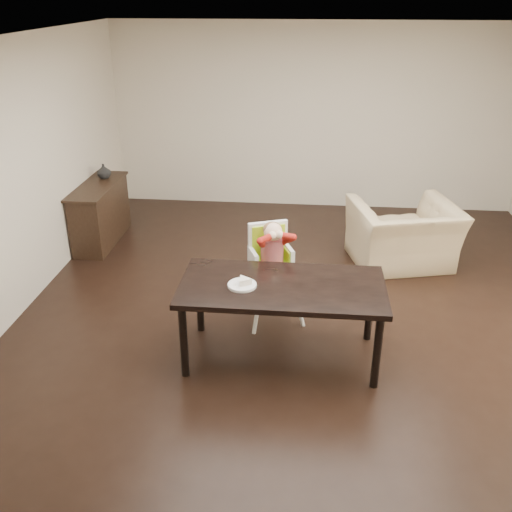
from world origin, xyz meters
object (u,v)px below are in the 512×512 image
(armchair, at_px, (404,225))
(sideboard, at_px, (100,214))
(high_chair, at_px, (271,251))
(dining_table, at_px, (282,292))

(armchair, xyz_separation_m, sideboard, (-3.89, 0.32, -0.12))
(high_chair, xyz_separation_m, sideboard, (-2.39, 1.70, -0.35))
(dining_table, height_order, high_chair, high_chair)
(armchair, bearing_deg, dining_table, 42.91)
(dining_table, distance_m, sideboard, 3.50)
(high_chair, distance_m, sideboard, 2.95)
(dining_table, bearing_deg, sideboard, 136.51)
(high_chair, bearing_deg, armchair, 21.43)
(dining_table, xyz_separation_m, high_chair, (-0.15, 0.71, 0.07))
(dining_table, distance_m, armchair, 2.49)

